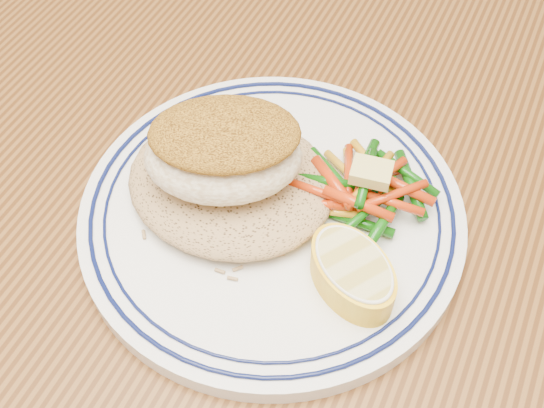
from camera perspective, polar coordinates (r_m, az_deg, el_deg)
The scene contains 7 objects.
dining_table at distance 0.56m, azimuth -4.75°, elevation -10.08°, with size 1.50×0.90×0.75m.
plate at distance 0.48m, azimuth -0.00°, elevation -0.76°, with size 0.27×0.27×0.02m.
rice_pilaf at distance 0.47m, azimuth -3.49°, elevation 2.11°, with size 0.15×0.13×0.03m, color #A17D50.
fish_fillet at distance 0.45m, azimuth -4.07°, elevation 4.49°, with size 0.13×0.11×0.05m.
vegetable_pile at distance 0.47m, azimuth 7.62°, elevation 1.31°, with size 0.10×0.10×0.03m.
butter_pat at distance 0.46m, azimuth 8.31°, elevation 2.64°, with size 0.03×0.02×0.01m, color #D6C769.
lemon_wedge at distance 0.43m, azimuth 6.74°, elevation -5.70°, with size 0.09×0.09×0.03m.
Camera 1 is at (0.15, -0.21, 1.15)m, focal length 45.00 mm.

